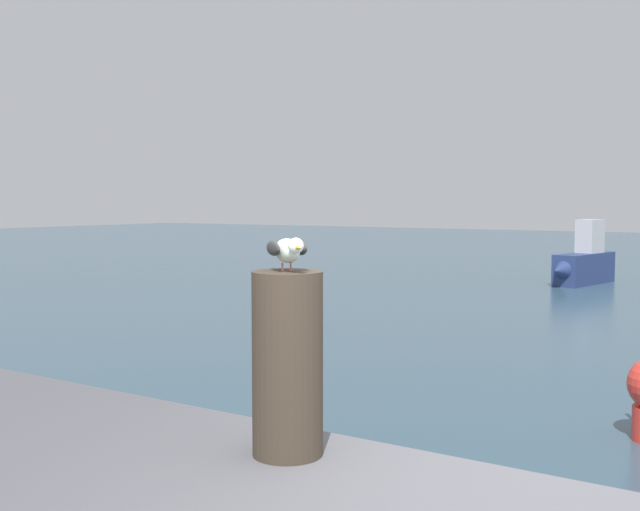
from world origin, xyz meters
TOP-DOWN VIEW (x-y plane):
  - mooring_post at (-0.98, -0.35)m, footprint 0.30×0.30m
  - seagull at (-0.98, -0.35)m, footprint 0.33×0.29m
  - boat_navy at (-4.66, 19.91)m, footprint 1.30×3.23m

SIDE VIEW (x-z plane):
  - boat_navy at x=-4.66m, z-range -0.31..1.58m
  - mooring_post at x=-0.98m, z-range 1.38..2.15m
  - seagull at x=-0.98m, z-range 2.16..2.31m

